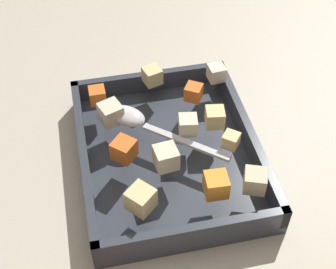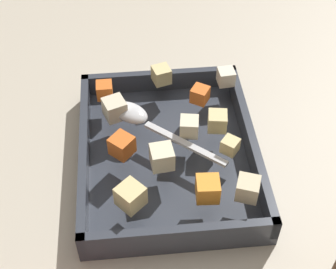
{
  "view_description": "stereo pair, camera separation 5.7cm",
  "coord_description": "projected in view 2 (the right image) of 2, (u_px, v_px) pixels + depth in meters",
  "views": [
    {
      "loc": [
        0.49,
        -0.09,
        0.59
      ],
      "look_at": [
        0.01,
        0.01,
        0.06
      ],
      "focal_mm": 52.89,
      "sensor_mm": 36.0,
      "label": 1
    },
    {
      "loc": [
        0.5,
        -0.03,
        0.59
      ],
      "look_at": [
        0.01,
        0.01,
        0.06
      ],
      "focal_mm": 52.89,
      "sensor_mm": 36.0,
      "label": 2
    }
  ],
  "objects": [
    {
      "name": "ground_plane",
      "position": [
        159.0,
        157.0,
        0.78
      ],
      "size": [
        4.0,
        4.0,
        0.0
      ],
      "primitive_type": "plane",
      "color": "#BCB29E"
    },
    {
      "name": "potato_chunk_corner_nw",
      "position": [
        248.0,
        188.0,
        0.65
      ],
      "size": [
        0.04,
        0.04,
        0.03
      ],
      "primitive_type": "cube",
      "rotation": [
        0.0,
        0.0,
        5.93
      ],
      "color": "beige",
      "rests_on": "baking_dish"
    },
    {
      "name": "potato_chunk_back_center",
      "position": [
        159.0,
        157.0,
        0.69
      ],
      "size": [
        0.03,
        0.03,
        0.03
      ],
      "primitive_type": "cube",
      "rotation": [
        0.0,
        0.0,
        0.11
      ],
      "color": "beige",
      "rests_on": "baking_dish"
    },
    {
      "name": "potato_chunk_mid_right",
      "position": [
        161.0,
        75.0,
        0.81
      ],
      "size": [
        0.03,
        0.03,
        0.03
      ],
      "primitive_type": "cube",
      "rotation": [
        0.0,
        0.0,
        0.28
      ],
      "color": "#E0CC89",
      "rests_on": "baking_dish"
    },
    {
      "name": "carrot_chunk_far_left",
      "position": [
        200.0,
        95.0,
        0.78
      ],
      "size": [
        0.03,
        0.03,
        0.03
      ],
      "primitive_type": "cube",
      "rotation": [
        0.0,
        0.0,
        1.01
      ],
      "color": "orange",
      "rests_on": "baking_dish"
    },
    {
      "name": "carrot_chunk_near_right",
      "position": [
        122.0,
        146.0,
        0.7
      ],
      "size": [
        0.04,
        0.04,
        0.03
      ],
      "primitive_type": "cube",
      "rotation": [
        0.0,
        0.0,
        5.55
      ],
      "color": "orange",
      "rests_on": "baking_dish"
    },
    {
      "name": "potato_chunk_far_right",
      "position": [
        131.0,
        196.0,
        0.64
      ],
      "size": [
        0.04,
        0.04,
        0.03
      ],
      "primitive_type": "cube",
      "rotation": [
        0.0,
        0.0,
        3.87
      ],
      "color": "#E0CC89",
      "rests_on": "baking_dish"
    },
    {
      "name": "parsnip_chunk_corner_ne",
      "position": [
        115.0,
        109.0,
        0.75
      ],
      "size": [
        0.04,
        0.04,
        0.03
      ],
      "primitive_type": "cube",
      "rotation": [
        0.0,
        0.0,
        5.07
      ],
      "color": "beige",
      "rests_on": "baking_dish"
    },
    {
      "name": "parsnip_chunk_heap_top",
      "position": [
        226.0,
        77.0,
        0.81
      ],
      "size": [
        0.03,
        0.03,
        0.03
      ],
      "primitive_type": "cube",
      "rotation": [
        0.0,
        0.0,
        1.65
      ],
      "color": "silver",
      "rests_on": "baking_dish"
    },
    {
      "name": "potato_chunk_rim_edge",
      "position": [
        217.0,
        121.0,
        0.74
      ],
      "size": [
        0.03,
        0.03,
        0.03
      ],
      "primitive_type": "cube",
      "rotation": [
        0.0,
        0.0,
        4.56
      ],
      "color": "#E0CC89",
      "rests_on": "baking_dish"
    },
    {
      "name": "serving_spoon",
      "position": [
        137.0,
        117.0,
        0.75
      ],
      "size": [
        0.15,
        0.17,
        0.02
      ],
      "rotation": [
        0.0,
        0.0,
        0.87
      ],
      "color": "silver",
      "rests_on": "baking_dish"
    },
    {
      "name": "carrot_chunk_corner_se",
      "position": [
        104.0,
        90.0,
        0.79
      ],
      "size": [
        0.03,
        0.03,
        0.03
      ],
      "primitive_type": "cube",
      "rotation": [
        0.0,
        0.0,
        4.73
      ],
      "color": "orange",
      "rests_on": "baking_dish"
    },
    {
      "name": "baking_dish",
      "position": [
        168.0,
        155.0,
        0.76
      ],
      "size": [
        0.32,
        0.26,
        0.05
      ],
      "color": "#333842",
      "rests_on": "ground_plane"
    },
    {
      "name": "carrot_chunk_front_center",
      "position": [
        208.0,
        189.0,
        0.65
      ],
      "size": [
        0.03,
        0.03,
        0.03
      ],
      "primitive_type": "cube",
      "rotation": [
        0.0,
        0.0,
        3.09
      ],
      "color": "orange",
      "rests_on": "baking_dish"
    },
    {
      "name": "potato_chunk_mid_left",
      "position": [
        190.0,
        129.0,
        0.73
      ],
      "size": [
        0.03,
        0.03,
        0.03
      ],
      "primitive_type": "cube",
      "rotation": [
        0.0,
        0.0,
        1.41
      ],
      "color": "beige",
      "rests_on": "baking_dish"
    },
    {
      "name": "potato_chunk_near_left",
      "position": [
        230.0,
        146.0,
        0.71
      ],
      "size": [
        0.03,
        0.03,
        0.02
      ],
      "primitive_type": "cube",
      "rotation": [
        0.0,
        0.0,
        5.6
      ],
      "color": "#E0CC89",
      "rests_on": "baking_dish"
    }
  ]
}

